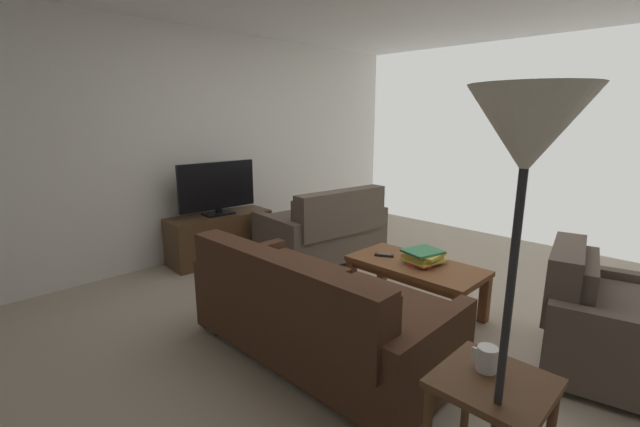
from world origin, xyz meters
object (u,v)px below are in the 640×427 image
at_px(floor_lamp, 525,162).
at_px(coffee_mug, 487,359).
at_px(end_table, 491,409).
at_px(tv_remote, 384,255).
at_px(loveseat_near, 324,230).
at_px(armchair_side, 619,325).
at_px(book_stack, 424,256).
at_px(coffee_table, 415,271).
at_px(tv_stand, 220,237).
at_px(flat_tv, 217,188).
at_px(sofa_main, 312,311).

bearing_deg(floor_lamp, coffee_mug, -54.84).
bearing_deg(end_table, tv_remote, -41.84).
xyz_separation_m(loveseat_near, armchair_side, (-2.77, 0.24, -0.02)).
height_order(floor_lamp, tv_remote, floor_lamp).
bearing_deg(end_table, book_stack, -50.74).
distance_m(coffee_table, book_stack, 0.14).
bearing_deg(coffee_table, loveseat_near, -14.95).
height_order(loveseat_near, armchair_side, loveseat_near).
distance_m(coffee_table, floor_lamp, 2.24).
distance_m(end_table, floor_lamp, 0.99).
height_order(end_table, armchair_side, armchair_side).
distance_m(tv_stand, tv_remote, 2.02).
bearing_deg(tv_remote, coffee_mug, 138.04).
height_order(loveseat_near, floor_lamp, floor_lamp).
xyz_separation_m(coffee_mug, book_stack, (1.09, -1.36, -0.18)).
bearing_deg(floor_lamp, flat_tv, -16.81).
xyz_separation_m(sofa_main, end_table, (-1.30, 0.28, 0.14)).
xyz_separation_m(armchair_side, coffee_mug, (0.23, 1.46, 0.32)).
height_order(end_table, book_stack, end_table).
distance_m(sofa_main, coffee_table, 1.08).
xyz_separation_m(floor_lamp, coffee_mug, (0.11, -0.16, -0.80)).
height_order(sofa_main, coffee_mug, sofa_main).
bearing_deg(coffee_table, tv_remote, 8.24).
relative_size(end_table, coffee_mug, 5.96).
xyz_separation_m(floor_lamp, tv_stand, (3.52, -1.06, -1.20)).
height_order(floor_lamp, armchair_side, floor_lamp).
bearing_deg(coffee_mug, loveseat_near, -33.76).
xyz_separation_m(flat_tv, coffee_mug, (-3.41, 0.90, -0.17)).
xyz_separation_m(loveseat_near, tv_remote, (-1.11, 0.42, 0.07)).
relative_size(flat_tv, armchair_side, 0.83).
distance_m(coffee_mug, tv_remote, 1.93).
bearing_deg(floor_lamp, sofa_main, -16.62).
height_order(flat_tv, armchair_side, flat_tv).
bearing_deg(armchair_side, floor_lamp, 86.01).
relative_size(armchair_side, book_stack, 3.06).
xyz_separation_m(tv_stand, armchair_side, (-3.63, -0.56, 0.07)).
xyz_separation_m(loveseat_near, book_stack, (-1.45, 0.34, 0.12)).
bearing_deg(loveseat_near, end_table, 146.15).
xyz_separation_m(loveseat_near, tv_stand, (0.87, 0.79, -0.10)).
relative_size(loveseat_near, flat_tv, 1.56).
distance_m(coffee_table, flat_tv, 2.35).
height_order(coffee_table, tv_remote, tv_remote).
distance_m(sofa_main, tv_stand, 2.26).
bearing_deg(tv_stand, tv_remote, -169.15).
bearing_deg(sofa_main, book_stack, -97.80).
bearing_deg(floor_lamp, tv_stand, -16.81).
height_order(sofa_main, armchair_side, same).
xyz_separation_m(armchair_side, tv_remote, (1.65, 0.18, 0.10)).
xyz_separation_m(end_table, book_stack, (1.14, -1.40, 0.00)).
bearing_deg(flat_tv, armchair_side, -171.24).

